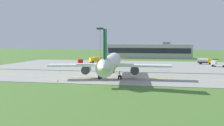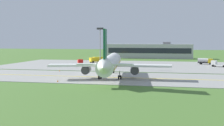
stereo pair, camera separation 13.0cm
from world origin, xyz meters
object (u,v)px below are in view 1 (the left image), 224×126
at_px(service_truck_baggage, 217,64).
at_px(service_truck_pushback, 205,61).
at_px(service_truck_fuel, 96,59).
at_px(service_truck_catering, 81,63).
at_px(apron_light_mast, 100,43).
at_px(airplane_lead, 110,63).

relative_size(service_truck_baggage, service_truck_pushback, 1.07).
bearing_deg(service_truck_fuel, service_truck_catering, -97.42).
bearing_deg(service_truck_baggage, apron_light_mast, -160.25).
xyz_separation_m(service_truck_baggage, service_truck_pushback, (-3.67, 11.47, 0.35)).
xyz_separation_m(service_truck_catering, apron_light_mast, (10.84, -10.67, 8.14)).
xyz_separation_m(service_truck_baggage, service_truck_fuel, (-50.84, 11.16, 0.35)).
xyz_separation_m(service_truck_baggage, service_truck_catering, (-52.86, -4.41, 0.00)).
xyz_separation_m(service_truck_catering, service_truck_pushback, (49.19, 15.89, 0.35)).
height_order(service_truck_baggage, apron_light_mast, apron_light_mast).
bearing_deg(airplane_lead, apron_light_mast, 109.78).
xyz_separation_m(service_truck_pushback, apron_light_mast, (-38.35, -26.56, 7.79)).
distance_m(service_truck_baggage, service_truck_fuel, 52.05).
bearing_deg(apron_light_mast, service_truck_baggage, 19.75).
distance_m(service_truck_fuel, service_truck_catering, 15.71).
height_order(airplane_lead, service_truck_pushback, airplane_lead).
distance_m(service_truck_pushback, apron_light_mast, 47.29).
relative_size(airplane_lead, service_truck_fuel, 6.91).
bearing_deg(service_truck_fuel, service_truck_baggage, -12.38).
distance_m(airplane_lead, service_truck_catering, 45.09).
bearing_deg(service_truck_catering, service_truck_pushback, 17.90).
height_order(service_truck_baggage, service_truck_pushback, service_truck_pushback).
height_order(service_truck_baggage, service_truck_catering, same).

